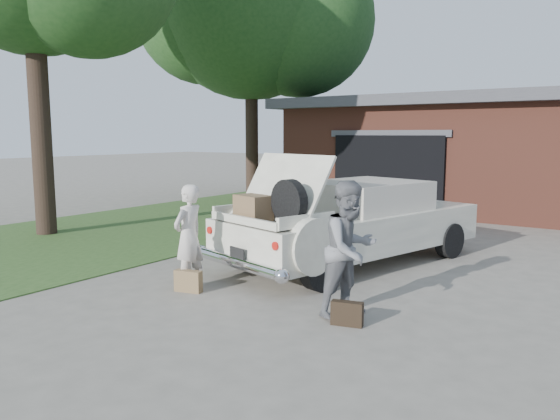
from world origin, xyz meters
The scene contains 9 objects.
ground centered at (0.00, 0.00, 0.00)m, with size 90.00×90.00×0.00m, color gray.
grass_strip centered at (-5.50, 3.00, 0.01)m, with size 6.00×16.00×0.02m, color #2D4C1E.
house centered at (0.98, 11.47, 1.67)m, with size 12.80×7.80×3.30m.
tree_back centered at (-6.92, 9.02, 6.44)m, with size 7.66×6.66×10.05m.
sedan centered at (0.37, 2.25, 0.73)m, with size 3.13×5.30×1.93m.
woman_left centered at (-0.90, -0.44, 0.76)m, with size 0.55×0.36×1.52m, color beige.
woman_right centered at (1.62, -0.23, 0.84)m, with size 0.82×0.64×1.68m, color slate.
suitcase_left centered at (-0.75, -0.62, 0.16)m, with size 0.40×0.13×0.31m, color olive.
suitcase_right centered at (1.76, -0.56, 0.14)m, with size 0.37×0.12×0.29m, color black.
Camera 1 is at (4.63, -6.08, 2.23)m, focal length 35.00 mm.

